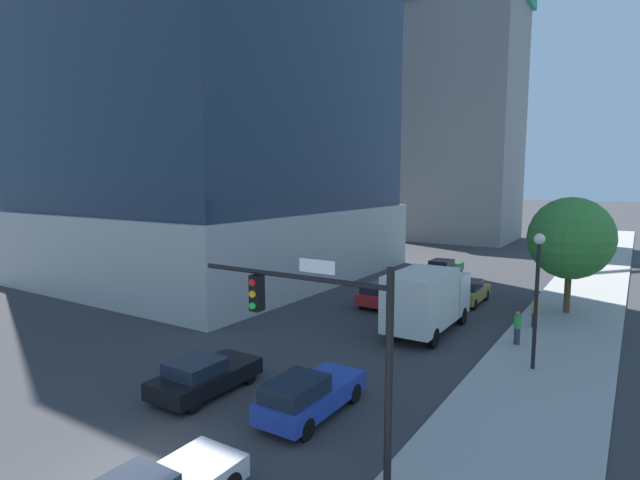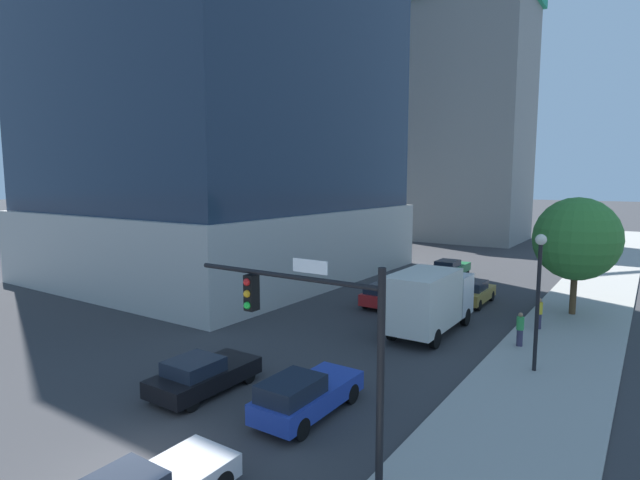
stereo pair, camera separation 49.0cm
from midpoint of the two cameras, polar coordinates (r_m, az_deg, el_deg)
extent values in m
plane|color=#333335|center=(15.81, -20.07, -23.65)|extent=(400.00, 400.00, 0.00)
cube|color=#9E9B93|center=(29.04, 26.97, -9.53)|extent=(5.08, 120.00, 0.15)
cube|color=#B2AFA8|center=(43.43, -10.21, 0.02)|extent=(22.72, 25.95, 5.54)
cube|color=gray|center=(69.29, 16.20, 13.61)|extent=(15.72, 12.31, 32.55)
cube|color=gold|center=(64.98, 19.41, 17.07)|extent=(0.90, 0.90, 39.52)
cylinder|color=black|center=(12.97, 8.02, -15.58)|extent=(0.20, 0.20, 5.67)
cylinder|color=black|center=(13.83, -3.24, -4.08)|extent=(6.08, 0.14, 0.14)
cube|color=black|center=(14.68, -6.86, -5.97)|extent=(0.32, 0.36, 1.05)
sphere|color=red|center=(14.46, -7.37, -4.79)|extent=(0.22, 0.22, 0.22)
sphere|color=orange|center=(14.54, -7.35, -6.10)|extent=(0.22, 0.22, 0.22)
sphere|color=green|center=(14.62, -7.33, -7.40)|extent=(0.22, 0.22, 0.22)
cube|color=white|center=(13.24, -0.10, -3.03)|extent=(1.10, 0.04, 0.36)
cylinder|color=black|center=(22.27, 24.11, -7.11)|extent=(0.16, 0.16, 5.22)
sphere|color=silver|center=(21.79, 24.48, 0.04)|extent=(0.44, 0.44, 0.44)
cylinder|color=brown|center=(32.69, 27.30, -5.27)|extent=(0.36, 0.36, 2.61)
sphere|color=#387F33|center=(32.22, 27.61, 0.12)|extent=(4.76, 4.76, 4.76)
cube|color=#AD8938|center=(33.66, 17.45, -5.90)|extent=(1.78, 4.20, 0.69)
cube|color=#19212D|center=(33.31, 17.38, -4.95)|extent=(1.49, 2.03, 0.54)
cylinder|color=black|center=(35.28, 16.88, -5.79)|extent=(0.22, 0.67, 0.67)
cylinder|color=black|center=(34.87, 19.35, -6.03)|extent=(0.22, 0.67, 0.67)
cylinder|color=black|center=(32.62, 15.39, -6.77)|extent=(0.22, 0.67, 0.67)
cylinder|color=black|center=(32.18, 18.05, -7.05)|extent=(0.22, 0.67, 0.67)
cylinder|color=black|center=(15.04, -14.71, -23.57)|extent=(0.22, 0.71, 0.71)
cube|color=#1E6638|center=(42.80, 15.10, -3.17)|extent=(1.85, 4.29, 0.65)
cube|color=#19212D|center=(41.76, 14.67, -2.61)|extent=(1.55, 2.04, 0.49)
cylinder|color=black|center=(44.47, 14.71, -3.14)|extent=(0.22, 0.62, 0.62)
cylinder|color=black|center=(43.97, 16.71, -3.32)|extent=(0.22, 0.62, 0.62)
cylinder|color=black|center=(41.76, 13.38, -3.75)|extent=(0.22, 0.62, 0.62)
cylinder|color=black|center=(41.24, 15.50, -3.95)|extent=(0.22, 0.62, 0.62)
cube|color=#233D9E|center=(17.74, -0.41, -17.35)|extent=(1.74, 4.48, 0.67)
cube|color=#19212D|center=(16.74, -2.42, -16.56)|extent=(1.46, 2.13, 0.58)
cylinder|color=black|center=(19.40, 0.29, -16.07)|extent=(0.22, 0.70, 0.70)
cylinder|color=black|center=(18.67, 4.38, -17.05)|extent=(0.22, 0.70, 0.70)
cylinder|color=black|center=(17.18, -5.69, -19.30)|extent=(0.22, 0.70, 0.70)
cylinder|color=black|center=(16.35, -1.26, -20.71)|extent=(0.22, 0.70, 0.70)
cube|color=black|center=(19.90, -12.28, -14.96)|extent=(1.95, 4.29, 0.62)
cube|color=#19212D|center=(19.36, -13.48, -13.82)|extent=(1.64, 1.83, 0.51)
cylinder|color=black|center=(21.51, -11.00, -13.96)|extent=(0.22, 0.61, 0.61)
cylinder|color=black|center=(20.41, -7.47, -15.07)|extent=(0.22, 0.61, 0.61)
cylinder|color=black|center=(19.72, -17.24, -16.15)|extent=(0.22, 0.61, 0.61)
cylinder|color=black|center=(18.51, -13.74, -17.61)|extent=(0.22, 0.61, 0.61)
cube|color=red|center=(32.12, 8.28, -6.25)|extent=(1.91, 4.46, 0.69)
cube|color=#19212D|center=(31.18, 7.56, -5.53)|extent=(1.60, 2.08, 0.48)
cylinder|color=black|center=(33.88, 8.10, -6.06)|extent=(0.22, 0.69, 0.69)
cylinder|color=black|center=(33.20, 10.73, -6.38)|extent=(0.22, 0.69, 0.69)
cylinder|color=black|center=(31.24, 5.65, -7.14)|extent=(0.22, 0.69, 0.69)
cylinder|color=black|center=(30.51, 8.46, -7.53)|extent=(0.22, 0.69, 0.69)
cube|color=silver|center=(28.81, 14.70, -5.86)|extent=(2.48, 1.85, 2.17)
cube|color=silver|center=(25.66, 12.21, -6.69)|extent=(2.48, 4.60, 2.76)
cylinder|color=black|center=(29.46, 12.60, -7.89)|extent=(0.30, 0.95, 0.95)
cylinder|color=black|center=(28.77, 16.70, -8.37)|extent=(0.30, 0.95, 0.95)
cylinder|color=black|center=(25.44, 8.82, -10.18)|extent=(0.30, 0.95, 0.95)
cylinder|color=black|center=(24.65, 13.51, -10.86)|extent=(0.30, 0.95, 0.95)
cylinder|color=#38334C|center=(28.96, 24.10, -8.44)|extent=(0.28, 0.28, 0.80)
cylinder|color=gold|center=(28.78, 24.17, -7.08)|extent=(0.34, 0.34, 0.62)
sphere|color=#997051|center=(28.69, 24.21, -6.28)|extent=(0.22, 0.22, 0.22)
cylinder|color=#38334C|center=(25.76, 22.31, -10.27)|extent=(0.28, 0.28, 0.79)
cylinder|color=green|center=(25.56, 22.39, -8.77)|extent=(0.34, 0.34, 0.61)
sphere|color=#997051|center=(25.46, 22.43, -7.89)|extent=(0.21, 0.21, 0.21)
camera|label=1|loc=(0.24, -89.34, 0.08)|focal=28.07mm
camera|label=2|loc=(0.24, 90.66, -0.08)|focal=28.07mm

